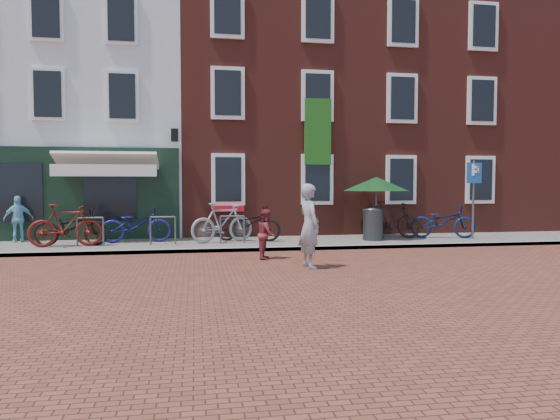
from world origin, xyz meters
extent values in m
plane|color=brown|center=(0.00, 0.00, 0.00)|extent=(80.00, 80.00, 0.00)
cube|color=slate|center=(1.00, 1.50, 0.05)|extent=(24.00, 3.00, 0.10)
cube|color=silver|center=(-5.00, 7.00, 4.50)|extent=(8.00, 8.00, 9.00)
cube|color=maroon|center=(2.00, 7.00, 5.00)|extent=(6.00, 8.00, 10.00)
cube|color=maroon|center=(8.00, 7.00, 5.00)|extent=(6.00, 8.00, 10.00)
cube|color=maroon|center=(14.50, 7.00, 4.50)|extent=(7.00, 8.00, 9.00)
cylinder|color=#363638|center=(4.88, 1.29, 0.56)|extent=(0.62, 0.62, 0.93)
ellipsoid|color=#363638|center=(4.88, 1.29, 1.10)|extent=(0.62, 0.62, 0.28)
cylinder|color=#4C4C4F|center=(8.19, 1.17, 1.35)|extent=(0.07, 0.07, 2.50)
cube|color=#1D4F9A|center=(8.19, 1.15, 2.20)|extent=(0.50, 0.04, 0.65)
cylinder|color=#4C4C4F|center=(5.19, 1.87, 0.14)|extent=(0.50, 0.50, 0.08)
cylinder|color=#4C4C4F|center=(5.19, 1.87, 1.03)|extent=(0.06, 0.06, 1.86)
cone|color=#113A16|center=(5.19, 1.87, 1.96)|extent=(2.21, 2.21, 0.45)
imported|color=gray|center=(1.90, -2.83, 0.93)|extent=(0.58, 0.76, 1.86)
imported|color=maroon|center=(1.16, -1.34, 0.62)|extent=(0.60, 0.69, 1.23)
imported|color=#7ECADC|center=(-5.83, 2.60, 0.80)|extent=(0.88, 0.60, 1.39)
imported|color=black|center=(-4.04, 1.36, 0.64)|extent=(2.05, 0.74, 1.07)
imported|color=#58140E|center=(-4.14, 1.16, 0.70)|extent=(2.03, 0.76, 1.19)
imported|color=navy|center=(-2.32, 1.89, 0.64)|extent=(2.09, 0.85, 1.07)
imported|color=gray|center=(0.22, 1.48, 0.70)|extent=(2.05, 1.21, 1.19)
imported|color=black|center=(1.01, 1.71, 0.64)|extent=(2.16, 1.34, 1.07)
imported|color=black|center=(5.66, 1.81, 0.70)|extent=(2.06, 1.02, 1.19)
imported|color=#061E47|center=(7.35, 1.53, 0.64)|extent=(2.16, 1.29, 1.07)
camera|label=1|loc=(-0.58, -13.56, 1.86)|focal=32.17mm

